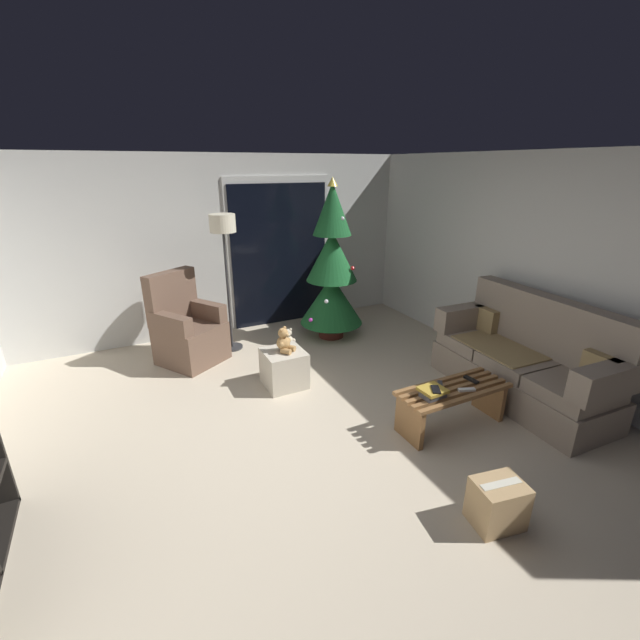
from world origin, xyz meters
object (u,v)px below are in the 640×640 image
remote_white (467,390)px  cardboard_box_taped_mid_floor (497,504)px  teddy_bear_honey (284,341)px  cell_phone (436,389)px  ottoman (284,368)px  book_stack (433,392)px  christmas_tree (332,271)px  couch (525,361)px  floor_lamp (224,237)px  armchair (187,331)px  remote_graphite (440,385)px  coffee_table (452,401)px  remote_black (471,380)px  teddy_bear_cream_by_tree (288,340)px

remote_white → cardboard_box_taped_mid_floor: remote_white is taller
teddy_bear_honey → cardboard_box_taped_mid_floor: teddy_bear_honey is taller
cell_phone → ottoman: size_ratio=0.33×
book_stack → christmas_tree: christmas_tree is taller
couch → cardboard_box_taped_mid_floor: 1.99m
floor_lamp → ottoman: 1.83m
armchair → floor_lamp: floor_lamp is taller
remote_graphite → teddy_bear_honey: bearing=165.4°
book_stack → teddy_bear_honey: teddy_bear_honey is taller
book_stack → cardboard_box_taped_mid_floor: book_stack is taller
coffee_table → remote_graphite: 0.20m
remote_black → christmas_tree: bearing=-89.1°
couch → teddy_bear_cream_by_tree: couch is taller
remote_black → cardboard_box_taped_mid_floor: size_ratio=0.41×
remote_black → floor_lamp: size_ratio=0.09×
floor_lamp → cardboard_box_taped_mid_floor: bearing=-77.4°
remote_graphite → ottoman: 1.71m
couch → coffee_table: bearing=-174.8°
coffee_table → floor_lamp: size_ratio=0.62×
remote_white → christmas_tree: bearing=-158.6°
remote_black → cardboard_box_taped_mid_floor: remote_black is taller
remote_white → ottoman: (-1.18, 1.53, -0.21)m
coffee_table → cell_phone: cell_phone is taller
remote_black → cell_phone: size_ratio=1.08×
couch → armchair: bearing=140.8°
book_stack → coffee_table: bearing=6.2°
couch → teddy_bear_honey: size_ratio=6.93×
christmas_tree → cardboard_box_taped_mid_floor: (-0.56, -3.51, -0.80)m
teddy_bear_cream_by_tree → cardboard_box_taped_mid_floor: cardboard_box_taped_mid_floor is taller
cardboard_box_taped_mid_floor → book_stack: bearing=75.6°
christmas_tree → ottoman: christmas_tree is taller
remote_graphite → teddy_bear_cream_by_tree: size_ratio=0.55×
teddy_bear_honey → remote_black: bearing=-46.0°
floor_lamp → cardboard_box_taped_mid_floor: 4.05m
coffee_table → ottoman: size_ratio=2.50×
cell_phone → teddy_bear_cream_by_tree: (-0.42, 2.41, -0.37)m
couch → coffee_table: couch is taller
floor_lamp → teddy_bear_cream_by_tree: (0.68, -0.34, -1.38)m
teddy_bear_cream_by_tree → cardboard_box_taped_mid_floor: bearing=-87.4°
coffee_table → cardboard_box_taped_mid_floor: (-0.54, -1.03, -0.10)m
remote_black → cardboard_box_taped_mid_floor: 1.34m
couch → cardboard_box_taped_mid_floor: (-1.62, -1.13, -0.23)m
armchair → cardboard_box_taped_mid_floor: armchair is taller
christmas_tree → cardboard_box_taped_mid_floor: 3.64m
remote_black → cell_phone: (-0.51, -0.08, 0.06)m
ottoman → teddy_bear_cream_by_tree: (0.43, 0.92, -0.09)m
couch → remote_black: size_ratio=12.67×
remote_graphite → teddy_bear_cream_by_tree: (-0.59, 2.29, -0.30)m
teddy_bear_cream_by_tree → remote_graphite: bearing=-75.4°
ottoman → teddy_bear_cream_by_tree: ottoman is taller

